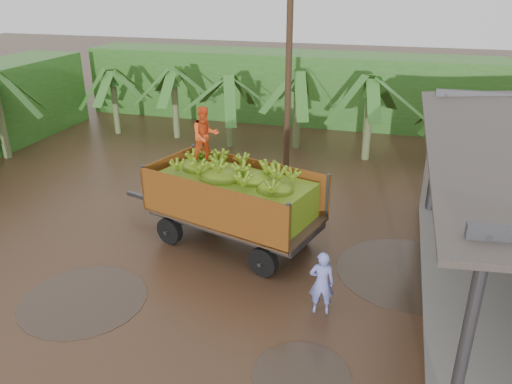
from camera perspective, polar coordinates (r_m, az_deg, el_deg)
ground at (r=13.34m, az=-3.65°, el=-9.70°), size 100.00×100.00×0.00m
hedge_north at (r=27.68m, az=3.44°, el=11.97°), size 22.00×3.00×3.60m
banana_trailer at (r=14.26m, az=-2.58°, el=-0.56°), size 6.88×3.68×3.96m
man_blue at (r=11.76m, az=7.51°, el=-10.25°), size 0.63×0.47×1.60m
utility_pole at (r=18.78m, az=3.71°, el=12.53°), size 1.20×0.24×7.38m
banana_plants at (r=19.33m, az=-15.59°, el=6.11°), size 23.73×19.85×4.28m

